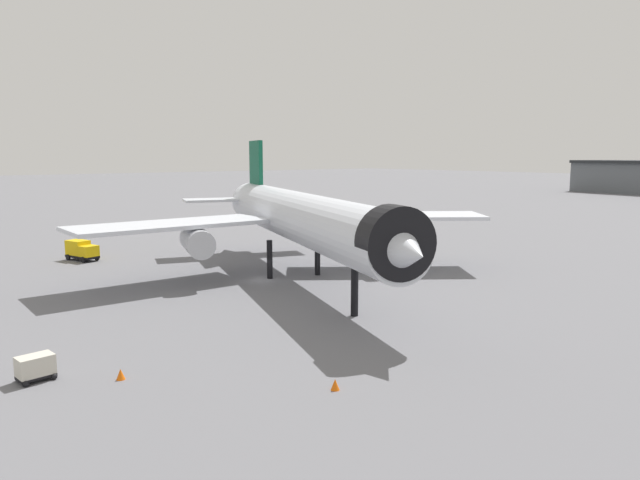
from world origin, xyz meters
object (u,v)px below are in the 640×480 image
at_px(baggage_cart_trailing, 35,367).
at_px(traffic_cone_wingtip, 335,384).
at_px(traffic_cone_near_nose, 121,374).
at_px(service_truck_front, 82,250).
at_px(airliner_near_gate, 299,218).
at_px(baggage_tug_wing, 400,237).

bearing_deg(baggage_cart_trailing, traffic_cone_wingtip, 130.09).
height_order(baggage_cart_trailing, traffic_cone_wingtip, baggage_cart_trailing).
bearing_deg(traffic_cone_wingtip, traffic_cone_near_nose, -135.81).
height_order(baggage_cart_trailing, traffic_cone_near_nose, baggage_cart_trailing).
xyz_separation_m(service_truck_front, baggage_cart_trailing, (47.40, -17.57, -0.61)).
distance_m(airliner_near_gate, traffic_cone_wingtip, 36.33).
height_order(baggage_tug_wing, traffic_cone_wingtip, baggage_tug_wing).
xyz_separation_m(baggage_tug_wing, baggage_cart_trailing, (30.15, -68.91, 0.00)).
bearing_deg(traffic_cone_wingtip, airliner_near_gate, 147.08).
height_order(airliner_near_gate, baggage_tug_wing, airliner_near_gate).
bearing_deg(traffic_cone_near_nose, traffic_cone_wingtip, 44.19).
bearing_deg(service_truck_front, traffic_cone_near_nose, -31.10).
relative_size(baggage_tug_wing, traffic_cone_near_nose, 4.36).
relative_size(baggage_cart_trailing, traffic_cone_near_nose, 3.21).
distance_m(airliner_near_gate, baggage_tug_wing, 37.94).
distance_m(airliner_near_gate, baggage_cart_trailing, 38.58).
distance_m(airliner_near_gate, traffic_cone_near_nose, 36.23).
bearing_deg(service_truck_front, baggage_cart_trailing, -37.32).
relative_size(service_truck_front, traffic_cone_wingtip, 7.66).
bearing_deg(airliner_near_gate, traffic_cone_near_nose, -39.00).
bearing_deg(traffic_cone_wingtip, baggage_tug_wing, 129.95).
distance_m(baggage_tug_wing, baggage_cart_trailing, 75.22).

